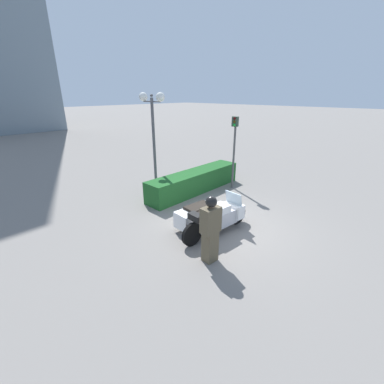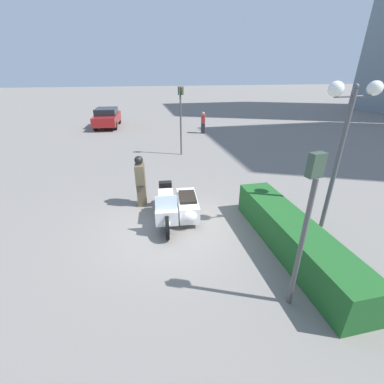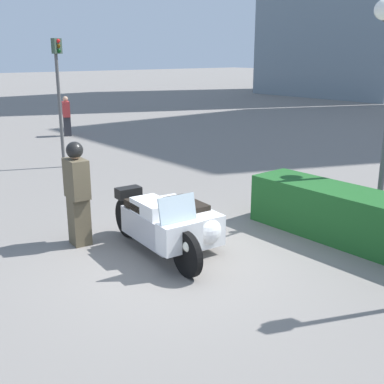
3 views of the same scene
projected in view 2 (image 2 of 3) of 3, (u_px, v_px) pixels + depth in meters
ground_plane at (171, 229)px, 7.62m from camera, size 160.00×160.00×0.00m
police_motorcycle at (177, 206)px, 7.89m from camera, size 2.64×1.46×1.17m
officer_rider at (141, 180)px, 8.60m from camera, size 0.51×0.34×1.77m
hedge_bush_curbside at (292, 236)px, 6.51m from camera, size 4.80×0.94×0.89m
twin_lamp_post at (348, 120)px, 6.42m from camera, size 0.35×1.44×4.05m
traffic_light_near at (307, 213)px, 4.35m from camera, size 0.22×0.28×3.11m
traffic_light_far at (181, 112)px, 13.41m from camera, size 0.23×0.29×3.54m
parked_car_background at (107, 117)px, 21.17m from camera, size 4.50×2.05×1.50m
pedestrian_bystander at (203, 123)px, 19.01m from camera, size 0.50×0.40×1.55m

